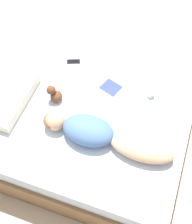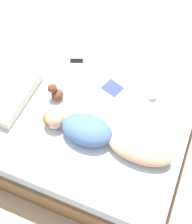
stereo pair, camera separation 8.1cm
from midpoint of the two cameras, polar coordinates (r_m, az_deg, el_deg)
ground_plane at (r=3.46m, az=-1.27°, el=-5.29°), size 12.00×12.00×0.00m
bed at (r=3.23m, az=-1.36°, el=-3.04°), size 1.67×2.06×0.54m
person at (r=2.77m, az=1.82°, el=-4.31°), size 0.31×1.22×0.20m
open_magazine at (r=3.13m, az=2.31°, el=3.03°), size 0.58×0.43×0.01m
coffee_mug at (r=3.15m, az=10.99°, el=3.16°), size 0.12×0.08×0.08m
cell_phone at (r=3.44m, az=-2.87°, el=9.34°), size 0.11×0.16×0.01m
plush_toy at (r=3.07m, az=-6.63°, el=3.50°), size 0.13×0.15×0.18m
pillow at (r=3.19m, az=-14.94°, el=3.21°), size 0.69×0.39×0.10m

